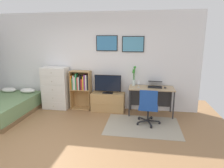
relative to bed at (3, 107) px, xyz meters
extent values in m
plane|color=#936B44|center=(2.06, -1.39, -0.23)|extent=(7.20, 7.20, 0.00)
cube|color=white|center=(2.06, 1.04, 1.12)|extent=(6.12, 0.06, 2.70)
cube|color=black|center=(2.61, 0.99, 1.64)|extent=(0.59, 0.02, 0.42)
cube|color=teal|center=(2.61, 0.98, 1.64)|extent=(0.55, 0.01, 0.38)
cube|color=black|center=(3.32, 0.99, 1.62)|extent=(0.59, 0.02, 0.42)
cube|color=#4C93B7|center=(3.32, 0.98, 1.62)|extent=(0.55, 0.01, 0.38)
cube|color=#9E937F|center=(3.64, -0.08, -0.22)|extent=(1.70, 1.20, 0.01)
cube|color=brown|center=(0.00, -0.02, -0.18)|extent=(1.42, 2.00, 0.10)
cube|color=#6B8C5B|center=(0.00, -0.02, 0.04)|extent=(1.38, 1.96, 0.34)
ellipsoid|color=white|center=(-0.32, 0.70, 0.27)|extent=(0.45, 0.29, 0.14)
ellipsoid|color=white|center=(0.28, 0.72, 0.27)|extent=(0.45, 0.29, 0.14)
cube|color=white|center=(1.14, 0.77, 0.38)|extent=(0.72, 0.42, 1.21)
cube|color=silver|center=(1.14, 0.55, -0.10)|extent=(0.68, 0.01, 0.22)
sphere|color=#A59E8C|center=(1.14, 0.54, -0.10)|extent=(0.03, 0.03, 0.03)
cube|color=silver|center=(1.14, 0.55, 0.14)|extent=(0.68, 0.01, 0.22)
sphere|color=#A59E8C|center=(1.14, 0.54, 0.14)|extent=(0.03, 0.03, 0.03)
cube|color=silver|center=(1.14, 0.55, 0.38)|extent=(0.68, 0.01, 0.22)
sphere|color=#A59E8C|center=(1.14, 0.54, 0.38)|extent=(0.03, 0.03, 0.03)
cube|color=silver|center=(1.14, 0.55, 0.62)|extent=(0.68, 0.01, 0.22)
sphere|color=#A59E8C|center=(1.14, 0.54, 0.62)|extent=(0.03, 0.03, 0.03)
cube|color=silver|center=(1.14, 0.55, 0.85)|extent=(0.68, 0.01, 0.22)
sphere|color=#A59E8C|center=(1.14, 0.54, 0.85)|extent=(0.03, 0.03, 0.03)
cube|color=tan|center=(1.60, 0.83, 0.33)|extent=(0.02, 0.30, 1.11)
cube|color=tan|center=(2.15, 0.83, 0.33)|extent=(0.02, 0.30, 1.11)
cube|color=tan|center=(1.87, 0.83, -0.22)|extent=(0.57, 0.30, 0.02)
cube|color=tan|center=(1.87, 0.83, 0.35)|extent=(0.54, 0.30, 0.02)
cube|color=tan|center=(1.87, 0.83, 0.87)|extent=(0.54, 0.30, 0.02)
cube|color=tan|center=(1.87, 0.97, 0.33)|extent=(0.57, 0.01, 1.11)
cube|color=orange|center=(1.63, 0.80, 0.56)|extent=(0.03, 0.22, 0.40)
cube|color=#2D8C4C|center=(1.67, 0.80, 0.52)|extent=(0.02, 0.22, 0.33)
cube|color=white|center=(1.70, 0.78, 0.56)|extent=(0.02, 0.19, 0.40)
cube|color=white|center=(1.73, 0.80, 0.54)|extent=(0.04, 0.22, 0.36)
cube|color=#2D8C4C|center=(1.78, 0.79, 0.59)|extent=(0.04, 0.19, 0.46)
cube|color=red|center=(1.81, 0.80, 0.53)|extent=(0.03, 0.22, 0.35)
cube|color=white|center=(1.85, 0.80, 0.54)|extent=(0.03, 0.22, 0.36)
cube|color=black|center=(1.89, 0.77, 0.56)|extent=(0.04, 0.17, 0.41)
cube|color=red|center=(1.94, 0.77, 0.51)|extent=(0.04, 0.17, 0.31)
cube|color=gold|center=(1.98, 0.78, 0.55)|extent=(0.03, 0.19, 0.38)
cube|color=#8C388C|center=(2.02, 0.81, 0.57)|extent=(0.03, 0.24, 0.43)
cube|color=white|center=(2.06, 0.80, 0.57)|extent=(0.04, 0.23, 0.42)
cube|color=black|center=(2.11, 0.78, 0.56)|extent=(0.04, 0.19, 0.41)
cube|color=tan|center=(2.67, 0.78, 0.03)|extent=(0.91, 0.40, 0.52)
cube|color=tan|center=(2.67, 0.57, 0.03)|extent=(0.91, 0.01, 0.02)
cube|color=black|center=(2.67, 0.76, 0.30)|extent=(0.28, 0.16, 0.02)
cube|color=black|center=(2.67, 0.76, 0.33)|extent=(0.06, 0.04, 0.05)
cube|color=black|center=(2.67, 0.76, 0.57)|extent=(0.73, 0.02, 0.45)
cube|color=black|center=(2.67, 0.75, 0.57)|extent=(0.70, 0.01, 0.42)
cube|color=tan|center=(3.84, 0.70, 0.50)|extent=(1.16, 0.56, 0.03)
cube|color=#2D2D30|center=(3.29, 0.45, 0.13)|extent=(0.03, 0.03, 0.71)
cube|color=#2D2D30|center=(4.39, 0.45, 0.13)|extent=(0.03, 0.03, 0.71)
cube|color=#2D2D30|center=(3.29, 0.95, 0.13)|extent=(0.03, 0.03, 0.71)
cube|color=#2D2D30|center=(4.39, 0.95, 0.13)|extent=(0.03, 0.03, 0.71)
cube|color=#2D2D30|center=(3.84, 0.97, 0.16)|extent=(1.10, 0.02, 0.50)
cylinder|color=#232326|center=(4.04, 0.08, -0.20)|extent=(0.05, 0.05, 0.05)
cube|color=#232326|center=(3.90, 0.09, -0.16)|extent=(0.28, 0.04, 0.02)
cylinder|color=#232326|center=(3.87, 0.36, -0.20)|extent=(0.05, 0.05, 0.05)
cube|color=#232326|center=(3.81, 0.23, -0.16)|extent=(0.13, 0.27, 0.02)
cylinder|color=#232326|center=(3.55, 0.27, -0.20)|extent=(0.05, 0.05, 0.05)
cube|color=#232326|center=(3.66, 0.18, -0.16)|extent=(0.24, 0.20, 0.02)
cylinder|color=#232326|center=(3.53, -0.06, -0.20)|extent=(0.05, 0.05, 0.05)
cube|color=#232326|center=(3.65, 0.02, -0.16)|extent=(0.25, 0.18, 0.02)
cylinder|color=#232326|center=(3.84, -0.17, -0.20)|extent=(0.05, 0.05, 0.05)
cube|color=#232326|center=(3.80, -0.04, -0.16)|extent=(0.10, 0.28, 0.02)
cylinder|color=#232326|center=(3.76, 0.10, 0.00)|extent=(0.04, 0.04, 0.30)
cube|color=#1E479E|center=(3.76, 0.10, 0.17)|extent=(0.46, 0.46, 0.03)
cube|color=#1E479E|center=(3.75, -0.10, 0.41)|extent=(0.40, 0.06, 0.45)
cube|color=black|center=(3.93, 0.72, 0.52)|extent=(0.38, 0.27, 0.01)
cube|color=black|center=(3.93, 0.72, 0.53)|extent=(0.35, 0.24, 0.00)
cube|color=black|center=(3.94, 0.88, 0.64)|extent=(0.38, 0.25, 0.07)
cube|color=#234C5B|center=(3.94, 0.87, 0.64)|extent=(0.36, 0.23, 0.06)
ellipsoid|color=#262628|center=(4.19, 0.67, 0.53)|extent=(0.06, 0.10, 0.03)
cylinder|color=silver|center=(3.37, 0.87, 0.59)|extent=(0.09, 0.09, 0.16)
cylinder|color=#3D8438|center=(3.39, 0.86, 0.79)|extent=(0.01, 0.01, 0.45)
sphere|color=#308B2C|center=(3.39, 0.86, 1.01)|extent=(0.07, 0.07, 0.07)
cylinder|color=#3D8438|center=(3.37, 0.88, 0.75)|extent=(0.01, 0.01, 0.37)
sphere|color=#308B2C|center=(3.37, 0.88, 0.93)|extent=(0.07, 0.07, 0.07)
cylinder|color=#3D8438|center=(3.36, 0.86, 0.72)|extent=(0.01, 0.01, 0.32)
sphere|color=#308B2C|center=(3.36, 0.86, 0.88)|extent=(0.07, 0.07, 0.07)
cylinder|color=silver|center=(3.51, 0.66, 0.52)|extent=(0.06, 0.06, 0.01)
cylinder|color=silver|center=(3.51, 0.66, 0.57)|extent=(0.01, 0.01, 0.10)
cone|color=silver|center=(3.51, 0.66, 0.66)|extent=(0.07, 0.07, 0.07)
camera|label=1|loc=(3.62, -4.34, 1.73)|focal=31.19mm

